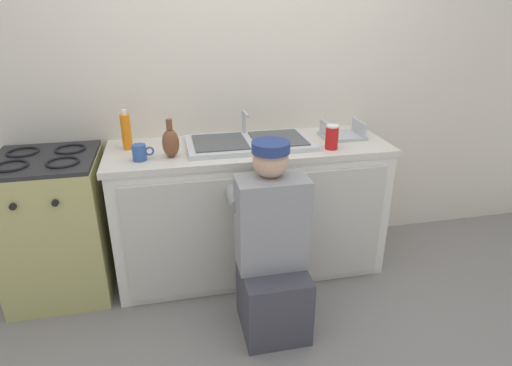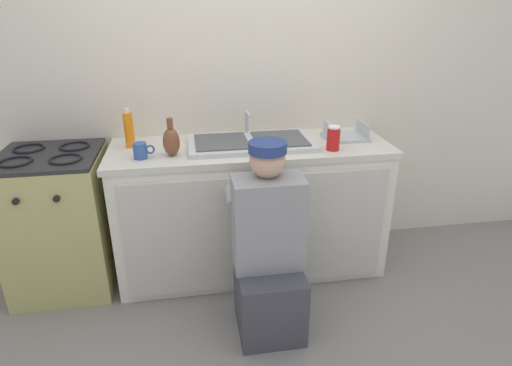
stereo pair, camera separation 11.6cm
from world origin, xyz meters
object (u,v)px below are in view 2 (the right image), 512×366
(soda_cup_red, at_px, (333,138))
(plumber_person, at_px, (268,256))
(vase_decorative, at_px, (171,141))
(coffee_mug, at_px, (141,151))
(soap_bottle_orange, at_px, (129,130))
(dish_rack_tray, at_px, (345,135))
(sink_double_basin, at_px, (251,142))
(stove_range, at_px, (60,221))

(soda_cup_red, bearing_deg, plumber_person, -138.09)
(vase_decorative, bearing_deg, coffee_mug, -173.10)
(soap_bottle_orange, height_order, dish_rack_tray, soap_bottle_orange)
(sink_double_basin, xyz_separation_m, coffee_mug, (-0.68, -0.14, 0.03))
(stove_range, relative_size, dish_rack_tray, 3.32)
(dish_rack_tray, bearing_deg, soap_bottle_orange, 177.77)
(stove_range, xyz_separation_m, coffee_mug, (0.57, -0.14, 0.49))
(plumber_person, relative_size, dish_rack_tray, 3.94)
(sink_double_basin, height_order, soap_bottle_orange, soap_bottle_orange)
(sink_double_basin, xyz_separation_m, soda_cup_red, (0.49, -0.18, 0.06))
(stove_range, xyz_separation_m, soap_bottle_orange, (0.48, 0.09, 0.56))
(sink_double_basin, bearing_deg, plumber_person, -90.31)
(plumber_person, bearing_deg, dish_rack_tray, 45.00)
(vase_decorative, relative_size, dish_rack_tray, 0.82)
(vase_decorative, xyz_separation_m, coffee_mug, (-0.18, -0.02, -0.04))
(stove_range, distance_m, vase_decorative, 0.93)
(sink_double_basin, bearing_deg, soda_cup_red, -20.21)
(soap_bottle_orange, height_order, soda_cup_red, soap_bottle_orange)
(soda_cup_red, distance_m, dish_rack_tray, 0.27)
(soap_bottle_orange, relative_size, coffee_mug, 1.98)
(stove_range, height_order, dish_rack_tray, dish_rack_tray)
(soda_cup_red, xyz_separation_m, vase_decorative, (-0.99, 0.06, 0.01))
(soda_cup_red, height_order, coffee_mug, soda_cup_red)
(stove_range, distance_m, dish_rack_tray, 1.95)
(stove_range, relative_size, soda_cup_red, 6.12)
(plumber_person, height_order, soap_bottle_orange, soap_bottle_orange)
(coffee_mug, bearing_deg, soda_cup_red, -1.81)
(stove_range, height_order, vase_decorative, vase_decorative)
(soda_cup_red, distance_m, coffee_mug, 1.17)
(soda_cup_red, relative_size, coffee_mug, 1.21)
(sink_double_basin, relative_size, plumber_person, 0.72)
(stove_range, distance_m, soda_cup_red, 1.82)
(stove_range, bearing_deg, soap_bottle_orange, 10.37)
(soda_cup_red, bearing_deg, sink_double_basin, 159.79)
(coffee_mug, bearing_deg, sink_double_basin, 11.93)
(vase_decorative, height_order, coffee_mug, vase_decorative)
(stove_range, height_order, coffee_mug, coffee_mug)
(plumber_person, bearing_deg, vase_decorative, 134.64)
(sink_double_basin, xyz_separation_m, plumber_person, (-0.00, -0.62, -0.47))
(stove_range, xyz_separation_m, vase_decorative, (0.75, -0.12, 0.54))
(sink_double_basin, distance_m, plumber_person, 0.78)
(stove_range, distance_m, coffee_mug, 0.76)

